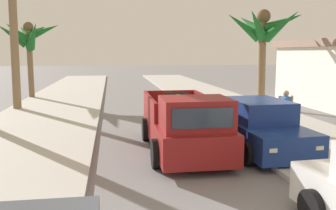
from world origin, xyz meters
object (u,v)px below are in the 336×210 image
(palm_tree_right_mid, at_px, (263,30))
(car_left_mid, at_px, (258,127))
(pedestrian, at_px, (285,109))
(pickup_truck, at_px, (184,125))
(palm_tree_left_fore, at_px, (28,36))

(palm_tree_right_mid, bearing_deg, car_left_mid, -113.90)
(car_left_mid, bearing_deg, palm_tree_right_mid, 66.10)
(car_left_mid, xyz_separation_m, pedestrian, (1.86, 1.97, 0.20))
(pickup_truck, height_order, palm_tree_left_fore, palm_tree_left_fore)
(car_left_mid, distance_m, palm_tree_right_mid, 9.35)
(pickup_truck, bearing_deg, palm_tree_right_mid, 53.41)
(car_left_mid, xyz_separation_m, palm_tree_right_mid, (3.53, 7.96, 3.39))
(pickup_truck, distance_m, pedestrian, 4.46)
(pickup_truck, distance_m, palm_tree_left_fore, 15.64)
(pickup_truck, relative_size, car_left_mid, 1.21)
(car_left_mid, bearing_deg, pickup_truck, 174.80)
(car_left_mid, relative_size, pedestrian, 2.71)
(pedestrian, bearing_deg, palm_tree_right_mid, 74.45)
(palm_tree_left_fore, relative_size, palm_tree_right_mid, 0.95)
(pickup_truck, xyz_separation_m, palm_tree_right_mid, (5.76, 7.76, 3.29))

